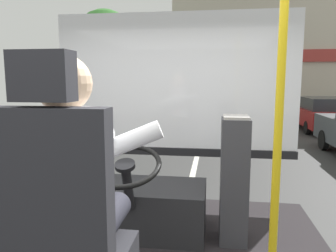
# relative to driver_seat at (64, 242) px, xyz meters

# --- Properties ---
(ground) EXTENTS (18.00, 44.00, 0.06)m
(ground) POSITION_rel_driver_seat_xyz_m (0.20, 9.36, -1.29)
(ground) COLOR #353535
(driver_seat) EXTENTS (0.48, 0.48, 1.37)m
(driver_seat) POSITION_rel_driver_seat_xyz_m (0.00, 0.00, 0.00)
(driver_seat) COLOR black
(driver_seat) RESTS_ON bus_floor
(bus_driver) EXTENTS (0.75, 0.58, 0.86)m
(bus_driver) POSITION_rel_driver_seat_xyz_m (0.00, 0.11, 0.24)
(bus_driver) COLOR #282833
(bus_driver) RESTS_ON driver_seat
(steering_console) EXTENTS (1.10, 0.94, 0.78)m
(steering_console) POSITION_rel_driver_seat_xyz_m (0.00, 1.33, -0.38)
(steering_console) COLOR black
(steering_console) RESTS_ON bus_floor
(handrail_pole) EXTENTS (0.04, 0.04, 1.96)m
(handrail_pole) POSITION_rel_driver_seat_xyz_m (0.94, 0.52, 0.38)
(handrail_pole) COLOR gold
(handrail_pole) RESTS_ON bus_floor
(fare_box) EXTENTS (0.21, 0.27, 1.00)m
(fare_box) POSITION_rel_driver_seat_xyz_m (0.77, 1.29, -0.10)
(fare_box) COLOR #333338
(fare_box) RESTS_ON bus_floor
(windshield_panel) EXTENTS (2.50, 0.08, 1.48)m
(windshield_panel) POSITION_rel_driver_seat_xyz_m (0.20, 2.18, 0.45)
(windshield_panel) COLOR white
(street_tree) EXTENTS (2.55, 2.55, 4.76)m
(street_tree) POSITION_rel_driver_seat_xyz_m (-3.88, 11.99, 2.20)
(street_tree) COLOR #4C3828
(street_tree) RESTS_ON ground
(shop_building) EXTENTS (12.81, 5.74, 8.07)m
(shop_building) POSITION_rel_driver_seat_xyz_m (4.76, 18.89, 2.77)
(shop_building) COLOR #BCB29E
(shop_building) RESTS_ON ground
(parked_car_red) EXTENTS (1.96, 4.17, 1.26)m
(parked_car_red) POSITION_rel_driver_seat_xyz_m (4.81, 12.02, -0.61)
(parked_car_red) COLOR maroon
(parked_car_red) RESTS_ON ground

